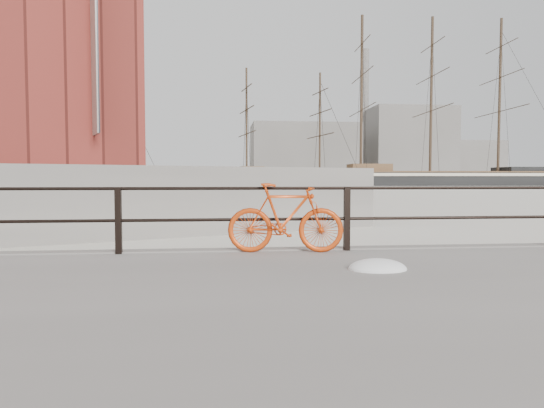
# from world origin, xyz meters

# --- Properties ---
(bicycle) EXTENTS (1.78, 0.46, 1.06)m
(bicycle) POSITION_xyz_m (-4.49, -0.29, 0.88)
(bicycle) COLOR #CE3D0D
(bicycle) RESTS_ON promenade
(barque_black) EXTENTS (66.08, 23.77, 36.60)m
(barque_black) POSITION_xyz_m (38.51, 90.75, 0.00)
(barque_black) COLOR black
(barque_black) RESTS_ON ground
(schooner_mid) EXTENTS (29.79, 16.68, 20.31)m
(schooner_mid) POSITION_xyz_m (5.05, 72.85, 0.00)
(schooner_mid) COLOR beige
(schooner_mid) RESTS_ON ground
(schooner_left) EXTENTS (27.85, 15.92, 19.79)m
(schooner_left) POSITION_xyz_m (-28.05, 67.93, 0.00)
(schooner_left) COLOR white
(schooner_left) RESTS_ON ground
(workboat_far) EXTENTS (12.23, 9.69, 7.00)m
(workboat_far) POSITION_xyz_m (-26.23, 46.94, 0.00)
(workboat_far) COLOR black
(workboat_far) RESTS_ON ground
(industrial_west) EXTENTS (32.00, 18.00, 18.00)m
(industrial_west) POSITION_xyz_m (20.00, 140.00, 9.00)
(industrial_west) COLOR gray
(industrial_west) RESTS_ON ground
(industrial_mid) EXTENTS (26.00, 20.00, 24.00)m
(industrial_mid) POSITION_xyz_m (55.00, 145.00, 12.00)
(industrial_mid) COLOR gray
(industrial_mid) RESTS_ON ground
(industrial_east) EXTENTS (20.00, 16.00, 14.00)m
(industrial_east) POSITION_xyz_m (78.00, 150.00, 7.00)
(industrial_east) COLOR gray
(industrial_east) RESTS_ON ground
(smokestack) EXTENTS (2.80, 2.80, 44.00)m
(smokestack) POSITION_xyz_m (42.00, 150.00, 22.00)
(smokestack) COLOR gray
(smokestack) RESTS_ON ground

